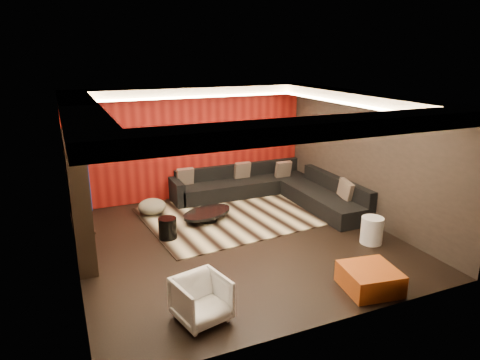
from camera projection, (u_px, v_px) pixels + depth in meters
name	position (u px, v px, depth m)	size (l,w,h in m)	color
floor	(238.00, 241.00, 8.52)	(6.00, 6.00, 0.02)	black
ceiling	(238.00, 97.00, 7.71)	(6.00, 6.00, 0.02)	silver
wall_back	(191.00, 143.00, 10.76)	(6.00, 0.02, 2.80)	black
wall_left	(69.00, 193.00, 6.97)	(0.02, 6.00, 2.80)	black
wall_right	(366.00, 158.00, 9.26)	(0.02, 6.00, 2.80)	black
red_feature_wall	(192.00, 143.00, 10.72)	(5.98, 0.05, 2.78)	#6B0C0A
soffit_back	(193.00, 92.00, 10.11)	(6.00, 0.60, 0.22)	silver
soffit_front	(322.00, 128.00, 5.37)	(6.00, 0.60, 0.22)	silver
soffit_left	(80.00, 112.00, 6.71)	(0.60, 4.80, 0.22)	silver
soffit_right	(359.00, 98.00, 8.77)	(0.60, 4.80, 0.22)	silver
cove_back	(198.00, 97.00, 9.84)	(4.80, 0.08, 0.04)	#FFD899
cove_front	(307.00, 130.00, 5.69)	(4.80, 0.08, 0.04)	#FFD899
cove_left	(103.00, 117.00, 6.87)	(0.08, 4.80, 0.04)	#FFD899
cove_right	(345.00, 103.00, 8.66)	(0.08, 4.80, 0.04)	#FFD899
tv_surround	(79.00, 198.00, 7.65)	(0.30, 2.00, 2.20)	black
tv_screen	(86.00, 178.00, 7.60)	(0.04, 1.30, 0.80)	black
tv_shelf	(90.00, 217.00, 7.82)	(0.04, 1.60, 0.04)	black
rug	(235.00, 214.00, 9.83)	(4.00, 3.00, 0.02)	beige
coffee_table	(207.00, 216.00, 9.44)	(1.22, 1.22, 0.21)	black
drum_stool	(168.00, 228.00, 8.51)	(0.36, 0.36, 0.43)	black
striped_pouf	(152.00, 207.00, 9.79)	(0.64, 0.64, 0.35)	beige
white_side_table	(372.00, 230.00, 8.32)	(0.42, 0.42, 0.53)	white
orange_ottoman	(370.00, 279.00, 6.72)	(0.81, 0.81, 0.36)	#B04F16
armchair	(201.00, 300.00, 5.91)	(0.68, 0.70, 0.64)	white
sectional_sofa	(272.00, 190.00, 10.74)	(3.65, 3.50, 0.75)	black
throw_pillows	(262.00, 176.00, 10.68)	(3.29, 2.82, 0.50)	tan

